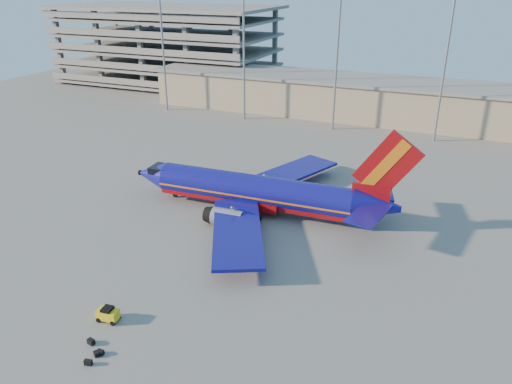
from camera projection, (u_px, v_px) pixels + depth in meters
ground at (273, 229)px, 62.52m from camera, size 220.00×220.00×0.00m
terminal_building at (417, 103)px, 105.93m from camera, size 122.00×16.00×8.50m
parking_garage at (167, 41)px, 142.62m from camera, size 62.00×32.00×21.40m
light_mast_row at (391, 44)px, 92.35m from camera, size 101.60×1.60×28.65m
aircraft_main at (261, 192)px, 66.20m from camera, size 38.89×37.39×13.16m
baggage_tug at (108, 314)px, 45.80m from camera, size 2.07×1.37×1.41m
luggage_pile at (94, 352)px, 41.94m from camera, size 2.24×2.60×0.50m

